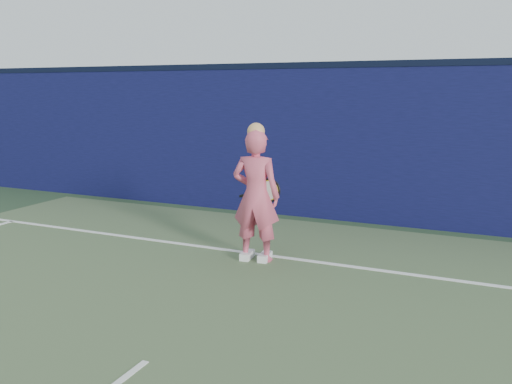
% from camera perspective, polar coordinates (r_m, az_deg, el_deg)
% --- Properties ---
extents(backstop_wall, '(24.00, 0.40, 2.50)m').
position_cam_1_polar(backstop_wall, '(9.19, 8.53, 4.95)').
color(backstop_wall, '#0B0E34').
rests_on(backstop_wall, ground).
extents(wall_cap, '(24.00, 0.42, 0.10)m').
position_cam_1_polar(wall_cap, '(9.15, 8.76, 13.08)').
color(wall_cap, black).
rests_on(wall_cap, backstop_wall).
extents(player, '(0.65, 0.46, 1.76)m').
position_cam_1_polar(player, '(6.81, 0.00, -0.37)').
color(player, '#CF506A').
rests_on(player, ground).
extents(racket, '(0.62, 0.14, 0.33)m').
position_cam_1_polar(racket, '(7.19, 1.08, 0.12)').
color(racket, black).
rests_on(racket, ground).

